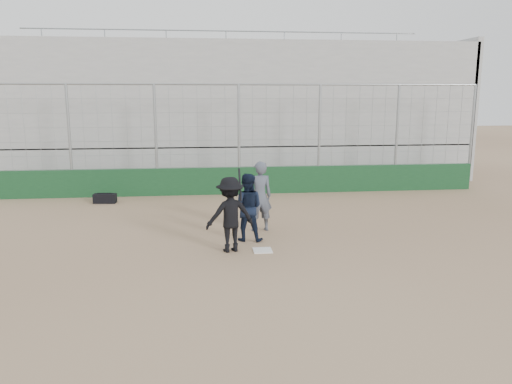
{
  "coord_description": "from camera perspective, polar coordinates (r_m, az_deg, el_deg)",
  "views": [
    {
      "loc": [
        -1.41,
        -11.24,
        3.64
      ],
      "look_at": [
        0.0,
        1.4,
        1.15
      ],
      "focal_mm": 35.0,
      "sensor_mm": 36.0,
      "label": 1
    }
  ],
  "objects": [
    {
      "name": "backstop",
      "position": [
        18.49,
        -1.93,
        2.73
      ],
      "size": [
        18.1,
        0.25,
        4.04
      ],
      "color": "#11371B",
      "rests_on": "ground"
    },
    {
      "name": "ground",
      "position": [
        11.9,
        0.76,
        -6.74
      ],
      "size": [
        90.0,
        90.0,
        0.0
      ],
      "primitive_type": "plane",
      "color": "brown",
      "rests_on": "ground"
    },
    {
      "name": "bleachers",
      "position": [
        23.24,
        -2.93,
        9.3
      ],
      "size": [
        20.25,
        6.7,
        6.98
      ],
      "color": "#959595",
      "rests_on": "ground"
    },
    {
      "name": "batter_at_plate",
      "position": [
        11.68,
        -2.99,
        -2.57
      ],
      "size": [
        1.27,
        0.92,
        1.92
      ],
      "color": "black",
      "rests_on": "ground"
    },
    {
      "name": "equipment_bag",
      "position": [
        17.75,
        -16.88,
        -0.71
      ],
      "size": [
        0.78,
        0.4,
        0.36
      ],
      "color": "black",
      "rests_on": "ground"
    },
    {
      "name": "umpire",
      "position": [
        13.42,
        0.4,
        -0.9
      ],
      "size": [
        0.76,
        0.57,
        1.71
      ],
      "primitive_type": "imported",
      "rotation": [
        0.0,
        0.0,
        3.31
      ],
      "color": "#474D5A",
      "rests_on": "ground"
    },
    {
      "name": "home_plate",
      "position": [
        11.9,
        0.76,
        -6.68
      ],
      "size": [
        0.44,
        0.44,
        0.02
      ],
      "primitive_type": "cube",
      "color": "white",
      "rests_on": "ground"
    },
    {
      "name": "catcher_crouched",
      "position": [
        12.54,
        -1.06,
        -3.04
      ],
      "size": [
        0.98,
        0.85,
        1.16
      ],
      "color": "black",
      "rests_on": "ground"
    }
  ]
}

